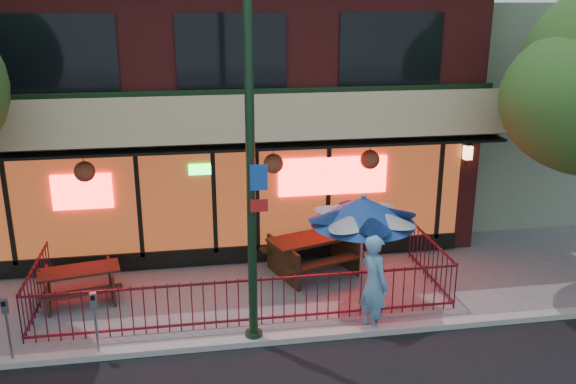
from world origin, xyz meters
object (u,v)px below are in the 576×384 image
object	(u,v)px
street_light	(251,178)
patio_umbrella	(363,210)
parking_meter_near	(95,314)
parking_meter_far	(7,321)
picnic_table_right	(314,249)
pedestrian	(374,283)
picnic_table_left	(80,280)

from	to	relation	value
street_light	patio_umbrella	xyz separation A→B (m)	(2.34, 1.10, -1.09)
parking_meter_near	parking_meter_far	distance (m)	1.44
picnic_table_right	pedestrian	distance (m)	2.84
picnic_table_left	pedestrian	xyz separation A→B (m)	(5.70, -2.19, 0.51)
picnic_table_right	pedestrian	world-z (taller)	pedestrian
street_light	picnic_table_left	xyz separation A→B (m)	(-3.41, 2.24, -2.69)
pedestrian	parking_meter_far	distance (m)	6.50
pedestrian	parking_meter_near	distance (m)	5.05
street_light	parking_meter_near	distance (m)	3.60
picnic_table_right	patio_umbrella	bearing A→B (deg)	-69.68
patio_umbrella	picnic_table_right	bearing A→B (deg)	110.32
picnic_table_right	patio_umbrella	world-z (taller)	patio_umbrella
patio_umbrella	parking_meter_far	distance (m)	6.76
pedestrian	picnic_table_right	bearing A→B (deg)	-8.90
street_light	picnic_table_left	bearing A→B (deg)	146.74
parking_meter_far	picnic_table_right	bearing A→B (deg)	25.94
pedestrian	parking_meter_far	size ratio (longest dim) A/B	1.54
street_light	pedestrian	bearing A→B (deg)	1.33
pedestrian	parking_meter_near	xyz separation A→B (m)	(-5.05, -0.13, -0.12)
patio_umbrella	street_light	bearing A→B (deg)	-154.75
patio_umbrella	parking_meter_near	size ratio (longest dim) A/B	1.92
parking_meter_near	patio_umbrella	bearing A→B (deg)	13.01
picnic_table_right	parking_meter_near	bearing A→B (deg)	-147.25
street_light	picnic_table_right	size ratio (longest dim) A/B	2.84
picnic_table_left	patio_umbrella	xyz separation A→B (m)	(5.75, -1.14, 1.60)
parking_meter_near	pedestrian	bearing A→B (deg)	1.48
picnic_table_right	parking_meter_far	size ratio (longest dim) A/B	1.95
parking_meter_near	picnic_table_right	bearing A→B (deg)	32.75
street_light	parking_meter_far	distance (m)	4.80
picnic_table_left	parking_meter_near	world-z (taller)	parking_meter_near
pedestrian	parking_meter_near	world-z (taller)	pedestrian
picnic_table_left	parking_meter_far	bearing A→B (deg)	-109.00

